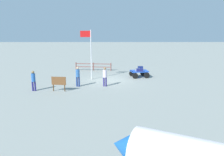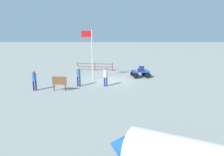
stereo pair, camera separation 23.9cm
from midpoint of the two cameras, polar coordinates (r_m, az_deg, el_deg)
name	(u,v)px [view 2 (the right image)]	position (r m, az deg, el deg)	size (l,w,h in m)	color
ground_plane	(109,80)	(22.17, -0.43, -0.56)	(120.00, 120.00, 0.00)	gray
luggage_cart	(140,73)	(23.59, 7.38, 1.35)	(2.03, 1.65, 0.69)	blue
suitcase_grey	(141,70)	(23.08, 7.56, 1.99)	(0.67, 0.36, 0.30)	navy
suitcase_olive	(142,68)	(24.12, 7.72, 2.50)	(0.53, 0.34, 0.36)	navy
suitcase_maroon	(139,70)	(23.35, 7.01, 2.08)	(0.51, 0.43, 0.27)	gray
worker_lead	(79,75)	(19.84, -8.07, 0.75)	(0.41, 0.41, 1.73)	navy
worker_trailing	(106,75)	(19.69, -1.28, 0.74)	(0.44, 0.44, 1.69)	navy
worker_supervisor	(34,79)	(19.37, -18.61, -0.27)	(0.34, 0.33, 1.66)	navy
flagpole	(91,50)	(22.23, -5.06, 7.13)	(1.06, 0.11, 4.84)	silver
signboard	(59,82)	(18.71, -12.73, -0.88)	(1.18, 0.20, 1.19)	#4C3319
wooden_fence	(95,66)	(27.29, -4.09, 3.07)	(4.33, 0.54, 0.93)	brown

